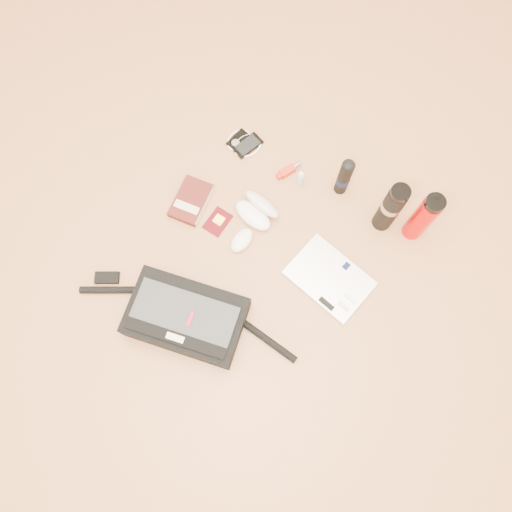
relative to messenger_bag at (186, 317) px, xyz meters
The scene contains 14 objects.
ground 0.31m from the messenger_bag, 79.26° to the left, with size 4.00×4.00×0.00m, color #AE7448.
messenger_bag is the anchor object (origin of this frame).
laptop 0.56m from the messenger_bag, 51.90° to the left, with size 0.32×0.24×0.03m.
book 0.48m from the messenger_bag, 125.91° to the left, with size 0.16×0.21×0.03m.
passport 0.41m from the messenger_bag, 110.76° to the left, with size 0.08×0.11×0.01m.
mouse 0.37m from the messenger_bag, 92.59° to the left, with size 0.07×0.11×0.04m.
sunglasses_case 0.50m from the messenger_bag, 94.33° to the left, with size 0.18×0.16×0.10m.
ipod 0.78m from the messenger_bag, 111.97° to the left, with size 0.09×0.10×0.01m.
phone 0.77m from the messenger_bag, 108.77° to the left, with size 0.12×0.14×0.01m.
inhaler 0.73m from the messenger_bag, 93.22° to the left, with size 0.06×0.11×0.03m.
spray_bottle 0.71m from the messenger_bag, 87.79° to the left, with size 0.03×0.03×0.10m.
aerosol_can 0.80m from the messenger_bag, 77.60° to the left, with size 0.06×0.06×0.22m.
thermos_black 0.85m from the messenger_bag, 63.12° to the left, with size 0.09×0.09×0.29m.
thermos_red 0.94m from the messenger_bag, 57.83° to the left, with size 0.08×0.08×0.29m.
Camera 1 is at (0.34, -0.41, 1.85)m, focal length 35.00 mm.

